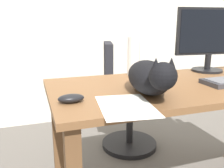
{
  "coord_description": "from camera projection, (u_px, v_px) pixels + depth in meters",
  "views": [
    {
      "loc": [
        -0.8,
        -1.11,
        1.09
      ],
      "look_at": [
        -0.47,
        -0.12,
        0.82
      ],
      "focal_mm": 39.26,
      "sensor_mm": 36.0,
      "label": 1
    }
  ],
  "objects": [
    {
      "name": "desk",
      "position": [
        184.0,
        102.0,
        1.37
      ],
      "size": [
        1.48,
        0.68,
        0.76
      ],
      "color": "brown",
      "rests_on": "ground_plane"
    },
    {
      "name": "monitor",
      "position": [
        210.0,
        37.0,
        1.6
      ],
      "size": [
        0.48,
        0.2,
        0.41
      ],
      "color": "black",
      "rests_on": "desk"
    },
    {
      "name": "paper_sheet",
      "position": [
        126.0,
        106.0,
        0.97
      ],
      "size": [
        0.25,
        0.32,
        0.0
      ],
      "primitive_type": "cube",
      "rotation": [
        0.0,
        0.0,
        -0.13
      ],
      "color": "white",
      "rests_on": "desk"
    },
    {
      "name": "office_chair",
      "position": [
        124.0,
        104.0,
        2.1
      ],
      "size": [
        0.5,
        0.48,
        0.92
      ],
      "color": "black",
      "rests_on": "ground_plane"
    },
    {
      "name": "spray_bottle",
      "position": [
        134.0,
        56.0,
        1.51
      ],
      "size": [
        0.08,
        0.08,
        0.26
      ],
      "color": "silver",
      "rests_on": "desk"
    },
    {
      "name": "computer_mouse",
      "position": [
        71.0,
        98.0,
        1.02
      ],
      "size": [
        0.11,
        0.06,
        0.04
      ],
      "primitive_type": "ellipsoid",
      "color": "black",
      "rests_on": "desk"
    },
    {
      "name": "cat",
      "position": [
        150.0,
        77.0,
        1.13
      ],
      "size": [
        0.26,
        0.6,
        0.2
      ],
      "color": "black",
      "rests_on": "desk"
    },
    {
      "name": "back_wall",
      "position": [
        104.0,
        1.0,
        2.63
      ],
      "size": [
        6.0,
        0.04,
        2.6
      ],
      "primitive_type": "cube",
      "color": "beige",
      "rests_on": "ground_plane"
    }
  ]
}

